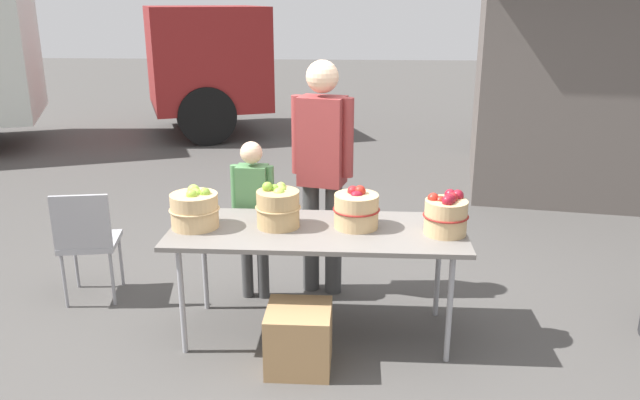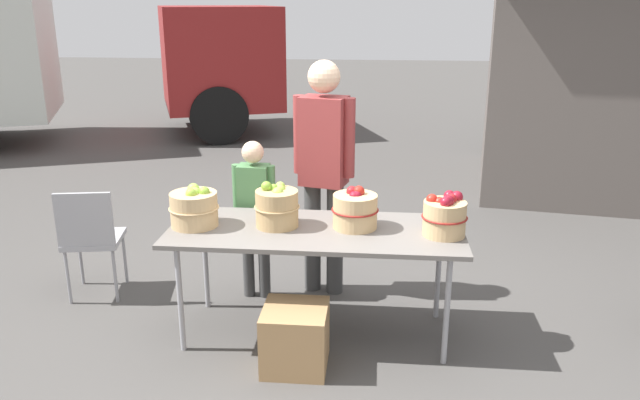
{
  "view_description": "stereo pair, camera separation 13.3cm",
  "coord_description": "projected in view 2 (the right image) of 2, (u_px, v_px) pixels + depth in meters",
  "views": [
    {
      "loc": [
        0.25,
        -3.79,
        2.17
      ],
      "look_at": [
        0.0,
        0.3,
        0.85
      ],
      "focal_mm": 35.31,
      "sensor_mm": 36.0,
      "label": 1
    },
    {
      "loc": [
        0.38,
        -3.78,
        2.17
      ],
      "look_at": [
        0.0,
        0.3,
        0.85
      ],
      "focal_mm": 35.31,
      "sensor_mm": 36.0,
      "label": 2
    }
  ],
  "objects": [
    {
      "name": "ground_plane",
      "position": [
        316.0,
        332.0,
        4.28
      ],
      "size": [
        40.0,
        40.0,
        0.0
      ],
      "primitive_type": "plane",
      "color": "#474442"
    },
    {
      "name": "market_table",
      "position": [
        316.0,
        235.0,
        4.07
      ],
      "size": [
        1.9,
        0.76,
        0.75
      ],
      "color": "slate",
      "rests_on": "ground"
    },
    {
      "name": "apple_basket_green_0",
      "position": [
        194.0,
        208.0,
        4.08
      ],
      "size": [
        0.33,
        0.33,
        0.27
      ],
      "color": "tan",
      "rests_on": "market_table"
    },
    {
      "name": "apple_basket_green_1",
      "position": [
        277.0,
        207.0,
        4.07
      ],
      "size": [
        0.3,
        0.3,
        0.3
      ],
      "color": "tan",
      "rests_on": "market_table"
    },
    {
      "name": "apple_basket_red_0",
      "position": [
        355.0,
        210.0,
        4.04
      ],
      "size": [
        0.31,
        0.31,
        0.27
      ],
      "color": "tan",
      "rests_on": "market_table"
    },
    {
      "name": "apple_basket_red_1",
      "position": [
        445.0,
        216.0,
        3.91
      ],
      "size": [
        0.29,
        0.29,
        0.27
      ],
      "color": "tan",
      "rests_on": "market_table"
    },
    {
      "name": "vendor_adult",
      "position": [
        324.0,
        161.0,
        4.59
      ],
      "size": [
        0.45,
        0.3,
        1.76
      ],
      "rotation": [
        0.0,
        0.0,
        2.9
      ],
      "color": "#3F3F3F",
      "rests_on": "ground"
    },
    {
      "name": "child_customer",
      "position": [
        255.0,
        207.0,
        4.6
      ],
      "size": [
        0.32,
        0.17,
        1.2
      ],
      "rotation": [
        0.0,
        0.0,
        3.09
      ],
      "color": "#3F3F3F",
      "rests_on": "ground"
    },
    {
      "name": "food_kiosk",
      "position": [
        625.0,
        70.0,
        7.17
      ],
      "size": [
        3.91,
        3.41,
        2.74
      ],
      "rotation": [
        0.0,
        0.0,
        -0.16
      ],
      "color": "#59514C",
      "rests_on": "ground"
    },
    {
      "name": "folding_chair",
      "position": [
        91.0,
        234.0,
        4.64
      ],
      "size": [
        0.46,
        0.46,
        0.86
      ],
      "rotation": [
        0.0,
        0.0,
        3.32
      ],
      "color": "#99999E",
      "rests_on": "ground"
    },
    {
      "name": "produce_crate",
      "position": [
        295.0,
        337.0,
        3.83
      ],
      "size": [
        0.39,
        0.39,
        0.39
      ],
      "primitive_type": "cube",
      "color": "#A87F51",
      "rests_on": "ground"
    }
  ]
}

